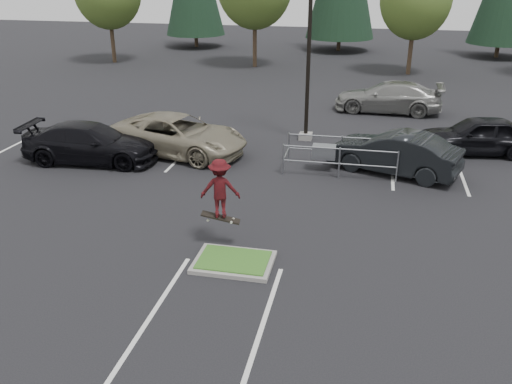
% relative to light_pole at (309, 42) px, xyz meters
% --- Properties ---
extents(ground, '(120.00, 120.00, 0.00)m').
position_rel_light_pole_xyz_m(ground, '(-0.50, -12.00, -4.56)').
color(ground, black).
rests_on(ground, ground).
extents(grass_median, '(2.20, 1.60, 0.16)m').
position_rel_light_pole_xyz_m(grass_median, '(-0.50, -12.00, -4.48)').
color(grass_median, gray).
rests_on(grass_median, ground).
extents(stall_lines, '(22.62, 17.60, 0.01)m').
position_rel_light_pole_xyz_m(stall_lines, '(-1.85, -5.98, -4.56)').
color(stall_lines, silver).
rests_on(stall_lines, ground).
extents(light_pole, '(0.70, 0.60, 10.12)m').
position_rel_light_pole_xyz_m(light_pole, '(0.00, 0.00, 0.00)').
color(light_pole, gray).
rests_on(light_pole, ground).
extents(decid_c, '(5.12, 5.12, 8.38)m').
position_rel_light_pole_xyz_m(decid_c, '(5.49, 17.83, 0.69)').
color(decid_c, '#38281C').
rests_on(decid_c, ground).
extents(cart_corral, '(4.49, 1.67, 1.26)m').
position_rel_light_pole_xyz_m(cart_corral, '(1.39, -4.01, -3.76)').
color(cart_corral, gray).
rests_on(cart_corral, ground).
extents(skateboarder, '(1.25, 0.86, 1.96)m').
position_rel_light_pole_xyz_m(skateboarder, '(-1.14, -11.00, -2.72)').
color(skateboarder, black).
rests_on(skateboarder, ground).
extents(car_l_tan, '(6.64, 4.12, 1.71)m').
position_rel_light_pole_xyz_m(car_l_tan, '(-5.28, -3.22, -3.70)').
color(car_l_tan, gray).
rests_on(car_l_tan, ground).
extents(car_l_black, '(5.81, 2.70, 1.64)m').
position_rel_light_pole_xyz_m(car_l_black, '(-8.50, -5.00, -3.74)').
color(car_l_black, black).
rests_on(car_l_black, ground).
extents(car_r_charc, '(5.42, 3.40, 1.69)m').
position_rel_light_pole_xyz_m(car_r_charc, '(4.00, -3.68, -3.72)').
color(car_r_charc, black).
rests_on(car_r_charc, ground).
extents(car_r_black, '(5.14, 2.66, 1.67)m').
position_rel_light_pole_xyz_m(car_r_black, '(7.67, -0.50, -3.72)').
color(car_r_black, black).
rests_on(car_r_black, ground).
extents(car_far_silver, '(5.97, 2.63, 1.70)m').
position_rel_light_pole_xyz_m(car_far_silver, '(3.87, 6.08, -3.71)').
color(car_far_silver, gray).
rests_on(car_far_silver, ground).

